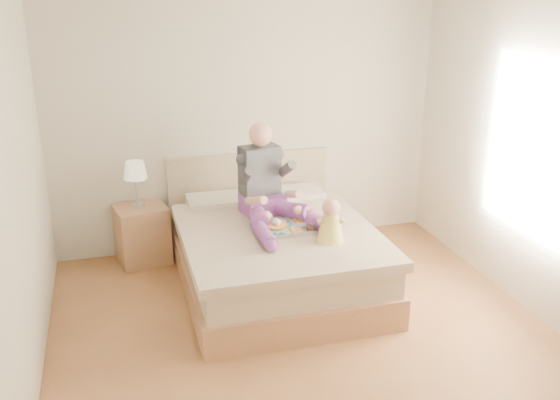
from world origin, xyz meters
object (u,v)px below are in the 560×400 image
object	(u,v)px
adult	(268,191)
tray	(287,225)
nightstand	(142,234)
baby	(330,224)
bed	(273,251)

from	to	relation	value
adult	tray	world-z (taller)	adult
nightstand	baby	size ratio (longest dim) A/B	1.54
nightstand	adult	distance (m)	1.43
tray	nightstand	bearing A→B (deg)	141.12
tray	baby	world-z (taller)	baby
nightstand	baby	world-z (taller)	baby
bed	tray	bearing A→B (deg)	-64.79
nightstand	baby	xyz separation A→B (m)	(1.50, -1.33, 0.47)
bed	baby	size ratio (longest dim) A/B	5.72
bed	nightstand	world-z (taller)	bed
tray	baby	bearing A→B (deg)	-52.32
tray	bed	bearing A→B (deg)	114.80
nightstand	adult	xyz separation A→B (m)	(1.14, -0.65, 0.58)
bed	baby	distance (m)	0.78
bed	adult	world-z (taller)	adult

